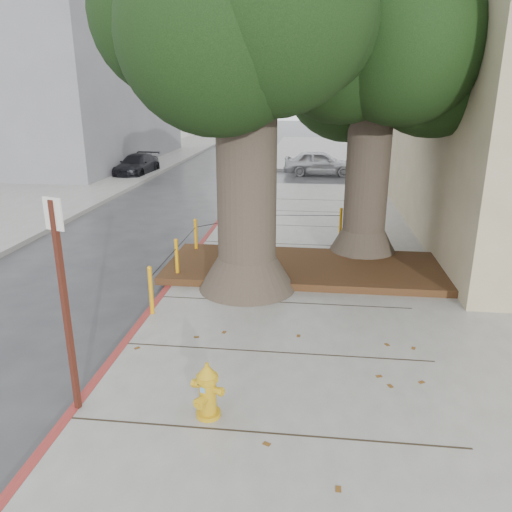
{
  "coord_description": "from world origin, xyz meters",
  "views": [
    {
      "loc": [
        1.05,
        -7.09,
        4.12
      ],
      "look_at": [
        -0.03,
        2.0,
        1.1
      ],
      "focal_mm": 35.0,
      "sensor_mm": 36.0,
      "label": 1
    }
  ],
  "objects": [
    {
      "name": "fire_hydrant",
      "position": [
        -0.2,
        -1.75,
        0.52
      ],
      "size": [
        0.41,
        0.41,
        0.76
      ],
      "rotation": [
        0.0,
        0.0,
        -0.38
      ],
      "color": "gold",
      "rests_on": "sidewalk_main"
    },
    {
      "name": "car_silver",
      "position": [
        1.27,
        19.05,
        0.63
      ],
      "size": [
        3.72,
        1.53,
        1.26
      ],
      "primitive_type": "imported",
      "rotation": [
        0.0,
        0.0,
        1.56
      ],
      "color": "#B2B2B7",
      "rests_on": "ground"
    },
    {
      "name": "planter_bed",
      "position": [
        0.9,
        3.9,
        0.23
      ],
      "size": [
        6.4,
        2.6,
        0.16
      ],
      "primitive_type": "cube",
      "color": "black",
      "rests_on": "sidewalk_main"
    },
    {
      "name": "tree_far",
      "position": [
        2.64,
        5.32,
        5.02
      ],
      "size": [
        4.5,
        3.8,
        7.17
      ],
      "color": "#4C3F33",
      "rests_on": "sidewalk_main"
    },
    {
      "name": "bollard_ring",
      "position": [
        -0.87,
        4.38,
        0.66
      ],
      "size": [
        3.79,
        5.39,
        0.95
      ],
      "color": "orange",
      "rests_on": "sidewalk_main"
    },
    {
      "name": "curb_red",
      "position": [
        -2.0,
        2.5,
        0.07
      ],
      "size": [
        0.14,
        26.0,
        0.16
      ],
      "primitive_type": "cube",
      "color": "maroon",
      "rests_on": "ground"
    },
    {
      "name": "ground",
      "position": [
        0.0,
        0.0,
        0.0
      ],
      "size": [
        140.0,
        140.0,
        0.0
      ],
      "primitive_type": "plane",
      "color": "#28282B",
      "rests_on": "ground"
    },
    {
      "name": "building_far_white",
      "position": [
        -17.0,
        45.0,
        7.5
      ],
      "size": [
        12.0,
        18.0,
        15.0
      ],
      "primitive_type": "cube",
      "color": "silver",
      "rests_on": "ground"
    },
    {
      "name": "signpost",
      "position": [
        -1.95,
        -1.77,
        1.75
      ],
      "size": [
        0.27,
        0.12,
        2.82
      ],
      "rotation": [
        0.0,
        0.0,
        -0.36
      ],
      "color": "#471911",
      "rests_on": "sidewalk_main"
    },
    {
      "name": "tree_near",
      "position": [
        0.03,
        2.82,
        5.39
      ],
      "size": [
        4.5,
        3.8,
        7.68
      ],
      "color": "#4C3F33",
      "rests_on": "sidewalk_main"
    },
    {
      "name": "building_far_grey",
      "position": [
        -15.0,
        22.0,
        6.0
      ],
      "size": [
        12.0,
        16.0,
        12.0
      ],
      "primitive_type": "cube",
      "color": "slate",
      "rests_on": "ground"
    },
    {
      "name": "car_dark",
      "position": [
        -8.11,
        17.89,
        0.53
      ],
      "size": [
        1.66,
        3.71,
        1.06
      ],
      "primitive_type": "imported",
      "rotation": [
        0.0,
        0.0,
        -0.05
      ],
      "color": "black",
      "rests_on": "ground"
    },
    {
      "name": "car_red",
      "position": [
        7.01,
        17.63,
        0.61
      ],
      "size": [
        3.78,
        1.55,
        1.22
      ],
      "primitive_type": "imported",
      "rotation": [
        0.0,
        0.0,
        1.64
      ],
      "color": "maroon",
      "rests_on": "ground"
    },
    {
      "name": "sidewalk_far",
      "position": [
        6.0,
        30.0,
        0.07
      ],
      "size": [
        16.0,
        20.0,
        0.15
      ],
      "primitive_type": "cube",
      "color": "slate",
      "rests_on": "ground"
    }
  ]
}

